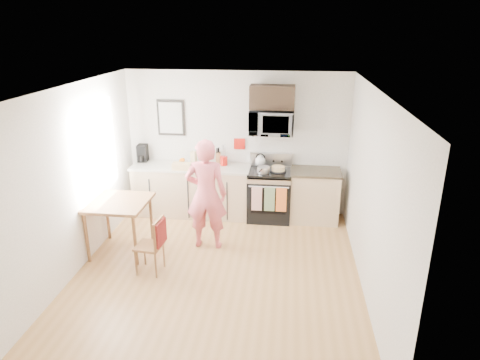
# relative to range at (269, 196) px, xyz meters

# --- Properties ---
(floor) EXTENTS (4.60, 4.60, 0.00)m
(floor) POSITION_rel_range_xyz_m (-0.63, -1.98, -0.44)
(floor) COLOR #A5743F
(floor) RESTS_ON ground
(back_wall) EXTENTS (4.00, 0.04, 2.60)m
(back_wall) POSITION_rel_range_xyz_m (-0.63, 0.32, 0.86)
(back_wall) COLOR beige
(back_wall) RESTS_ON floor
(front_wall) EXTENTS (4.00, 0.04, 2.60)m
(front_wall) POSITION_rel_range_xyz_m (-0.63, -4.28, 0.86)
(front_wall) COLOR beige
(front_wall) RESTS_ON floor
(left_wall) EXTENTS (0.04, 4.60, 2.60)m
(left_wall) POSITION_rel_range_xyz_m (-2.63, -1.98, 0.86)
(left_wall) COLOR beige
(left_wall) RESTS_ON floor
(right_wall) EXTENTS (0.04, 4.60, 2.60)m
(right_wall) POSITION_rel_range_xyz_m (1.37, -1.98, 0.86)
(right_wall) COLOR beige
(right_wall) RESTS_ON floor
(ceiling) EXTENTS (4.00, 4.60, 0.04)m
(ceiling) POSITION_rel_range_xyz_m (-0.63, -1.98, 2.16)
(ceiling) COLOR silver
(ceiling) RESTS_ON back_wall
(window) EXTENTS (0.06, 1.40, 1.50)m
(window) POSITION_rel_range_xyz_m (-2.59, -1.18, 1.11)
(window) COLOR silver
(window) RESTS_ON left_wall
(cabinet_left) EXTENTS (2.10, 0.60, 0.90)m
(cabinet_left) POSITION_rel_range_xyz_m (-1.43, 0.02, 0.01)
(cabinet_left) COLOR tan
(cabinet_left) RESTS_ON floor
(countertop_left) EXTENTS (2.14, 0.64, 0.04)m
(countertop_left) POSITION_rel_range_xyz_m (-1.43, 0.02, 0.48)
(countertop_left) COLOR beige
(countertop_left) RESTS_ON cabinet_left
(cabinet_right) EXTENTS (0.84, 0.60, 0.90)m
(cabinet_right) POSITION_rel_range_xyz_m (0.80, 0.02, 0.01)
(cabinet_right) COLOR tan
(cabinet_right) RESTS_ON floor
(countertop_right) EXTENTS (0.88, 0.64, 0.04)m
(countertop_right) POSITION_rel_range_xyz_m (0.80, 0.02, 0.48)
(countertop_right) COLOR black
(countertop_right) RESTS_ON cabinet_right
(range) EXTENTS (0.76, 0.70, 1.16)m
(range) POSITION_rel_range_xyz_m (0.00, 0.00, 0.00)
(range) COLOR black
(range) RESTS_ON floor
(microwave) EXTENTS (0.76, 0.51, 0.42)m
(microwave) POSITION_rel_range_xyz_m (-0.00, 0.10, 1.32)
(microwave) COLOR #BABABF
(microwave) RESTS_ON back_wall
(upper_cabinet) EXTENTS (0.76, 0.35, 0.40)m
(upper_cabinet) POSITION_rel_range_xyz_m (-0.00, 0.15, 1.74)
(upper_cabinet) COLOR black
(upper_cabinet) RESTS_ON back_wall
(wall_art) EXTENTS (0.50, 0.04, 0.65)m
(wall_art) POSITION_rel_range_xyz_m (-1.83, 0.30, 1.31)
(wall_art) COLOR black
(wall_art) RESTS_ON back_wall
(wall_trivet) EXTENTS (0.20, 0.02, 0.20)m
(wall_trivet) POSITION_rel_range_xyz_m (-0.58, 0.31, 0.86)
(wall_trivet) COLOR #A8150E
(wall_trivet) RESTS_ON back_wall
(person) EXTENTS (0.65, 0.44, 1.76)m
(person) POSITION_rel_range_xyz_m (-0.92, -1.16, 0.44)
(person) COLOR #D63A4C
(person) RESTS_ON floor
(dining_table) EXTENTS (0.90, 0.90, 0.84)m
(dining_table) POSITION_rel_range_xyz_m (-2.22, -1.48, 0.31)
(dining_table) COLOR brown
(dining_table) RESTS_ON floor
(chair) EXTENTS (0.42, 0.38, 0.84)m
(chair) POSITION_rel_range_xyz_m (-1.47, -2.01, 0.10)
(chair) COLOR brown
(chair) RESTS_ON floor
(knife_block) EXTENTS (0.11, 0.14, 0.20)m
(knife_block) POSITION_rel_range_xyz_m (-0.97, 0.24, 0.60)
(knife_block) COLOR brown
(knife_block) RESTS_ON countertop_left
(utensil_crock) EXTENTS (0.13, 0.13, 0.40)m
(utensil_crock) POSITION_rel_range_xyz_m (-0.84, 0.14, 0.66)
(utensil_crock) COLOR #A8150E
(utensil_crock) RESTS_ON countertop_left
(fruit_bowl) EXTENTS (0.28, 0.28, 0.10)m
(fruit_bowl) POSITION_rel_range_xyz_m (-1.58, 0.15, 0.54)
(fruit_bowl) COLOR silver
(fruit_bowl) RESTS_ON countertop_left
(milk_carton) EXTENTS (0.11, 0.11, 0.25)m
(milk_carton) POSITION_rel_range_xyz_m (-1.39, 0.10, 0.63)
(milk_carton) COLOR tan
(milk_carton) RESTS_ON countertop_left
(coffee_maker) EXTENTS (0.19, 0.27, 0.31)m
(coffee_maker) POSITION_rel_range_xyz_m (-2.38, 0.20, 0.65)
(coffee_maker) COLOR black
(coffee_maker) RESTS_ON countertop_left
(bread_bag) EXTENTS (0.33, 0.16, 0.12)m
(bread_bag) POSITION_rel_range_xyz_m (-1.54, -0.20, 0.56)
(bread_bag) COLOR #E3C777
(bread_bag) RESTS_ON countertop_left
(cake) EXTENTS (0.28, 0.28, 0.09)m
(cake) POSITION_rel_range_xyz_m (0.14, -0.05, 0.53)
(cake) COLOR black
(cake) RESTS_ON range
(kettle) EXTENTS (0.19, 0.19, 0.24)m
(kettle) POSITION_rel_range_xyz_m (-0.19, 0.20, 0.59)
(kettle) COLOR silver
(kettle) RESTS_ON range
(pot) EXTENTS (0.21, 0.36, 0.11)m
(pot) POSITION_rel_range_xyz_m (-0.11, -0.16, 0.54)
(pot) COLOR #BABABF
(pot) RESTS_ON range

